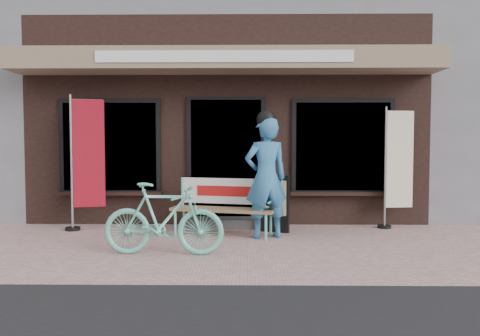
{
  "coord_description": "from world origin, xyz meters",
  "views": [
    {
      "loc": [
        0.34,
        -6.05,
        1.4
      ],
      "look_at": [
        0.26,
        0.7,
        1.05
      ],
      "focal_mm": 35.0,
      "sensor_mm": 36.0,
      "label": 1
    }
  ],
  "objects_px": {
    "nobori_red": "(86,161)",
    "menu_stand": "(275,203)",
    "bench": "(224,202)",
    "bicycle": "(164,219)",
    "nobori_cream": "(397,166)",
    "person": "(266,175)"
  },
  "relations": [
    {
      "from": "nobori_cream",
      "to": "bench",
      "type": "bearing_deg",
      "value": -175.23
    },
    {
      "from": "bench",
      "to": "nobori_red",
      "type": "relative_size",
      "value": 0.75
    },
    {
      "from": "bicycle",
      "to": "menu_stand",
      "type": "relative_size",
      "value": 1.69
    },
    {
      "from": "bench",
      "to": "person",
      "type": "xyz_separation_m",
      "value": [
        0.63,
        -0.23,
        0.43
      ]
    },
    {
      "from": "bench",
      "to": "nobori_cream",
      "type": "bearing_deg",
      "value": 26.45
    },
    {
      "from": "bench",
      "to": "bicycle",
      "type": "relative_size",
      "value": 1.08
    },
    {
      "from": "bench",
      "to": "bicycle",
      "type": "bearing_deg",
      "value": -103.39
    },
    {
      "from": "bench",
      "to": "menu_stand",
      "type": "bearing_deg",
      "value": 28.76
    },
    {
      "from": "person",
      "to": "menu_stand",
      "type": "relative_size",
      "value": 2.11
    },
    {
      "from": "person",
      "to": "bicycle",
      "type": "relative_size",
      "value": 1.25
    },
    {
      "from": "person",
      "to": "menu_stand",
      "type": "height_order",
      "value": "person"
    },
    {
      "from": "nobori_cream",
      "to": "person",
      "type": "bearing_deg",
      "value": -166.51
    },
    {
      "from": "nobori_red",
      "to": "menu_stand",
      "type": "height_order",
      "value": "nobori_red"
    },
    {
      "from": "nobori_cream",
      "to": "menu_stand",
      "type": "distance_m",
      "value": 2.16
    },
    {
      "from": "bench",
      "to": "menu_stand",
      "type": "relative_size",
      "value": 1.82
    },
    {
      "from": "menu_stand",
      "to": "bench",
      "type": "bearing_deg",
      "value": -144.11
    },
    {
      "from": "nobori_cream",
      "to": "menu_stand",
      "type": "height_order",
      "value": "nobori_cream"
    },
    {
      "from": "bicycle",
      "to": "menu_stand",
      "type": "xyz_separation_m",
      "value": [
        1.5,
        1.54,
        0.0
      ]
    },
    {
      "from": "nobori_red",
      "to": "person",
      "type": "bearing_deg",
      "value": -27.81
    },
    {
      "from": "bicycle",
      "to": "bench",
      "type": "bearing_deg",
      "value": -25.28
    },
    {
      "from": "nobori_red",
      "to": "menu_stand",
      "type": "bearing_deg",
      "value": -19.18
    },
    {
      "from": "bicycle",
      "to": "menu_stand",
      "type": "bearing_deg",
      "value": -41.71
    }
  ]
}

